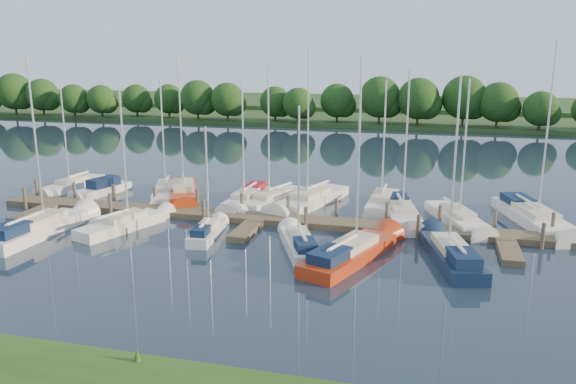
% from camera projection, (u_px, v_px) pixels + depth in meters
% --- Properties ---
extents(ground, '(260.00, 260.00, 0.00)m').
position_uv_depth(ground, '(217.00, 260.00, 31.48)').
color(ground, '#182331').
rests_on(ground, ground).
extents(dock, '(40.00, 6.00, 0.40)m').
position_uv_depth(dock, '(256.00, 221.00, 38.31)').
color(dock, '#4E402B').
rests_on(dock, ground).
extents(mooring_pilings, '(38.24, 2.84, 2.00)m').
position_uv_depth(mooring_pilings, '(261.00, 211.00, 39.27)').
color(mooring_pilings, '#473D33').
rests_on(mooring_pilings, ground).
extents(far_shore, '(180.00, 30.00, 0.60)m').
position_uv_depth(far_shore, '(370.00, 117.00, 101.93)').
color(far_shore, '#224219').
rests_on(far_shore, ground).
extents(distant_hill, '(220.00, 40.00, 1.40)m').
position_uv_depth(distant_hill, '(383.00, 104.00, 125.35)').
color(distant_hill, '#345424').
rests_on(distant_hill, ground).
extents(treeline, '(145.22, 9.29, 7.91)m').
position_uv_depth(treeline, '(359.00, 103.00, 89.08)').
color(treeline, '#38281C').
rests_on(treeline, ground).
extents(sailboat_n_0, '(2.18, 7.35, 9.27)m').
position_uv_depth(sailboat_n_0, '(71.00, 186.00, 48.36)').
color(sailboat_n_0, white).
rests_on(sailboat_n_0, ground).
extents(motorboat, '(2.82, 5.63, 1.66)m').
position_uv_depth(motorboat, '(102.00, 190.00, 46.52)').
color(motorboat, white).
rests_on(motorboat, ground).
extents(sailboat_n_2, '(4.15, 7.72, 9.88)m').
position_uv_depth(sailboat_n_2, '(166.00, 193.00, 45.95)').
color(sailboat_n_2, white).
rests_on(sailboat_n_2, ground).
extents(sailboat_n_3, '(5.37, 8.79, 11.60)m').
position_uv_depth(sailboat_n_3, '(184.00, 194.00, 45.38)').
color(sailboat_n_3, '#B63110').
rests_on(sailboat_n_3, ground).
extents(sailboat_n_4, '(2.07, 7.63, 9.78)m').
position_uv_depth(sailboat_n_4, '(246.00, 200.00, 43.36)').
color(sailboat_n_4, white).
rests_on(sailboat_n_4, ground).
extents(sailboat_n_5, '(4.44, 8.34, 10.69)m').
position_uv_depth(sailboat_n_5, '(271.00, 201.00, 43.26)').
color(sailboat_n_5, white).
rests_on(sailboat_n_5, ground).
extents(sailboat_n_6, '(4.59, 9.56, 12.10)m').
position_uv_depth(sailboat_n_6, '(309.00, 202.00, 43.05)').
color(sailboat_n_6, white).
rests_on(sailboat_n_6, ground).
extents(sailboat_n_7, '(2.03, 7.72, 9.97)m').
position_uv_depth(sailboat_n_7, '(382.00, 205.00, 42.22)').
color(sailboat_n_7, white).
rests_on(sailboat_n_7, ground).
extents(sailboat_n_8, '(3.40, 8.58, 10.69)m').
position_uv_depth(sailboat_n_8, '(402.00, 214.00, 39.67)').
color(sailboat_n_8, white).
rests_on(sailboat_n_8, ground).
extents(sailboat_n_9, '(4.24, 7.87, 10.15)m').
position_uv_depth(sailboat_n_9, '(458.00, 220.00, 38.28)').
color(sailboat_n_9, white).
rests_on(sailboat_n_9, ground).
extents(sailboat_n_10, '(4.70, 10.11, 12.66)m').
position_uv_depth(sailboat_n_10, '(535.00, 219.00, 38.36)').
color(sailboat_n_10, white).
rests_on(sailboat_n_10, ground).
extents(sailboat_s_0, '(2.47, 9.20, 11.77)m').
position_uv_depth(sailboat_s_0, '(40.00, 230.00, 35.94)').
color(sailboat_s_0, white).
rests_on(sailboat_s_0, ground).
extents(sailboat_s_1, '(3.70, 7.41, 9.57)m').
position_uv_depth(sailboat_s_1, '(126.00, 225.00, 37.16)').
color(sailboat_s_1, white).
rests_on(sailboat_s_1, ground).
extents(sailboat_s_2, '(1.84, 5.60, 7.30)m').
position_uv_depth(sailboat_s_2, '(207.00, 232.00, 35.45)').
color(sailboat_s_2, white).
rests_on(sailboat_s_2, ground).
extents(sailboat_s_3, '(3.81, 6.67, 8.83)m').
position_uv_depth(sailboat_s_3, '(300.00, 245.00, 33.06)').
color(sailboat_s_3, white).
rests_on(sailboat_s_3, ground).
extents(sailboat_s_4, '(4.73, 9.08, 11.59)m').
position_uv_depth(sailboat_s_4, '(352.00, 254.00, 31.58)').
color(sailboat_s_4, '#B63110').
rests_on(sailboat_s_4, ground).
extents(sailboat_s_5, '(3.67, 8.36, 10.66)m').
position_uv_depth(sailboat_s_5, '(451.00, 255.00, 31.31)').
color(sailboat_s_5, '#101F37').
rests_on(sailboat_s_5, ground).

